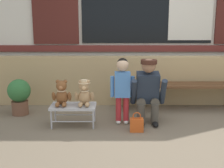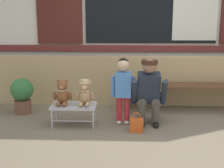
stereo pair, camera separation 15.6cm
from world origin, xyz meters
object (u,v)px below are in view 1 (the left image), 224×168
small_display_bench (74,107)px  teddy_bear_plain (63,94)px  adult_crouching (149,91)px  handbag_on_ground (138,125)px  teddy_bear_with_hat (85,93)px  wooden_bench_long (184,88)px  child_standing (124,84)px  potted_plant (20,95)px

small_display_bench → teddy_bear_plain: bearing=179.5°
small_display_bench → adult_crouching: size_ratio=0.67×
handbag_on_ground → adult_crouching: bearing=62.3°
teddy_bear_plain → teddy_bear_with_hat: 0.32m
small_display_bench → teddy_bear_with_hat: (0.16, 0.00, 0.21)m
wooden_bench_long → adult_crouching: bearing=-135.4°
child_standing → adult_crouching: child_standing is taller
teddy_bear_plain → child_standing: bearing=5.5°
small_display_bench → adult_crouching: 1.10m
small_display_bench → handbag_on_ground: small_display_bench is taller
adult_crouching → teddy_bear_with_hat: bearing=-172.5°
child_standing → handbag_on_ground: 0.62m
wooden_bench_long → teddy_bear_plain: 2.04m
small_display_bench → adult_crouching: adult_crouching is taller
handbag_on_ground → wooden_bench_long: bearing=50.0°
adult_crouching → handbag_on_ground: 0.57m
small_display_bench → adult_crouching: (1.07, 0.12, 0.21)m
teddy_bear_plain → potted_plant: teddy_bear_plain is taller
adult_crouching → small_display_bench: bearing=-173.5°
teddy_bear_with_hat → potted_plant: teddy_bear_with_hat is taller
small_display_bench → teddy_bear_plain: 0.25m
teddy_bear_with_hat → child_standing: child_standing is taller
teddy_bear_with_hat → adult_crouching: (0.91, 0.12, 0.01)m
teddy_bear_with_hat → handbag_on_ground: size_ratio=1.34×
wooden_bench_long → teddy_bear_with_hat: teddy_bear_with_hat is taller
wooden_bench_long → teddy_bear_plain: (-1.89, -0.77, 0.09)m
handbag_on_ground → potted_plant: (-1.80, 0.74, 0.23)m
wooden_bench_long → teddy_bear_with_hat: size_ratio=5.78×
small_display_bench → handbag_on_ground: 0.93m
wooden_bench_long → adult_crouching: adult_crouching is taller
adult_crouching → potted_plant: 2.03m
wooden_bench_long → potted_plant: size_ratio=3.68×
wooden_bench_long → small_display_bench: bearing=-156.0°
child_standing → handbag_on_ground: size_ratio=3.52×
child_standing → potted_plant: bearing=165.5°
adult_crouching → potted_plant: bearing=169.3°
teddy_bear_plain → child_standing: child_standing is taller
teddy_bear_plain → handbag_on_ground: 1.13m
teddy_bear_with_hat → adult_crouching: adult_crouching is taller
teddy_bear_plain → potted_plant: (-0.76, 0.50, -0.14)m
teddy_bear_with_hat → child_standing: 0.56m
adult_crouching → handbag_on_ground: size_ratio=3.49×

